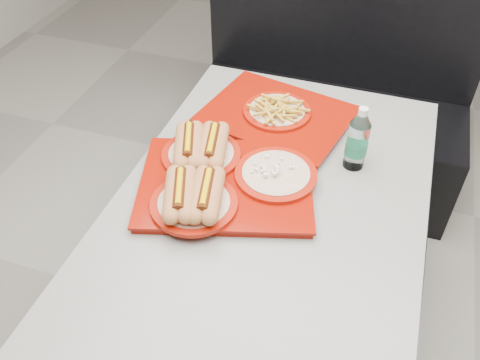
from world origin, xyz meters
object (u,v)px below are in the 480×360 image
(booth_bench, at_px, (328,104))
(tray_near, at_px, (218,177))
(diner_table, at_px, (267,241))
(water_bottle, at_px, (357,142))
(tray_far, at_px, (277,113))

(booth_bench, relative_size, tray_near, 2.22)
(diner_table, relative_size, water_bottle, 6.51)
(tray_far, bearing_deg, booth_bench, 82.29)
(water_bottle, bearing_deg, booth_bench, 103.82)
(tray_near, bearing_deg, water_bottle, 32.00)
(tray_far, bearing_deg, tray_near, -100.56)
(diner_table, bearing_deg, water_bottle, 51.03)
(tray_far, bearing_deg, water_bottle, -28.45)
(diner_table, xyz_separation_m, water_bottle, (0.21, 0.26, 0.26))
(diner_table, distance_m, water_bottle, 0.42)
(booth_bench, relative_size, tray_far, 2.42)
(tray_near, bearing_deg, booth_bench, 81.23)
(tray_near, bearing_deg, tray_far, 79.44)
(diner_table, height_order, tray_far, tray_far)
(tray_far, distance_m, water_bottle, 0.35)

